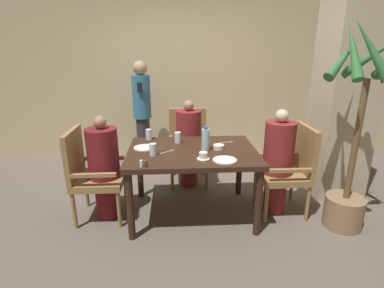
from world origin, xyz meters
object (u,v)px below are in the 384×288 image
Objects in this scene: potted_palm at (354,151)px; glass_tall_far at (178,137)px; diner_in_left_chair at (104,167)px; glass_tall_near at (153,149)px; diner_in_right_chair at (278,161)px; plate_main_right at (144,148)px; glass_tall_mid at (149,134)px; bowl_small at (219,147)px; teacup_with_saucer at (203,156)px; diner_in_far_chair at (189,143)px; water_bottle at (205,140)px; plate_main_left at (225,160)px; chair_far_side at (188,143)px; standing_host at (142,111)px; chair_left_side at (90,171)px; chair_right_side at (290,167)px.

potted_palm reaches higher than glass_tall_far.
glass_tall_near is (0.52, -0.13, 0.23)m from diner_in_left_chair.
diner_in_right_chair is 1.44m from plate_main_right.
potted_palm is 16.66× the size of glass_tall_mid.
plate_main_right is at bearing 115.58° from glass_tall_near.
teacup_with_saucer is at bearing -123.70° from bowl_small.
diner_in_far_chair is 0.83m from water_bottle.
glass_tall_mid reaches higher than bowl_small.
plate_main_left is (0.29, -1.07, 0.17)m from diner_in_far_chair.
chair_far_side is at bearing 68.78° from glass_tall_near.
standing_host is 13.01× the size of glass_tall_far.
plate_main_left is (-0.63, -0.32, 0.15)m from diner_in_right_chair.
potted_palm is at bearing -7.64° from diner_in_left_chair.
diner_in_right_chair is 1.34m from glass_tall_near.
diner_in_left_chair is 1.27m from plate_main_left.
teacup_with_saucer is at bearing -13.08° from chair_left_side.
diner_in_far_chair is 0.55m from glass_tall_far.
chair_far_side reaches higher than plate_main_left.
diner_in_left_chair reaches higher than glass_tall_far.
standing_host reaches higher than plate_main_left.
diner_in_right_chair reaches higher than chair_right_side.
glass_tall_near is 1.00× the size of glass_tall_mid.
glass_tall_mid is at bearing 130.22° from teacup_with_saucer.
glass_tall_far is at bearing 167.95° from chair_right_side.
diner_in_right_chair reaches higher than glass_tall_far.
glass_tall_far is (0.33, -0.14, 0.00)m from glass_tall_mid.
standing_host reaches higher than diner_in_left_chair.
teacup_with_saucer is at bearing -66.04° from glass_tall_far.
chair_right_side is 3.81× the size of water_bottle.
bowl_small is at bearing 56.30° from teacup_with_saucer.
diner_in_far_chair is (1.07, 0.75, 0.06)m from chair_left_side.
chair_left_side reaches higher than plate_main_left.
chair_left_side is 1.41m from plate_main_left.
chair_left_side is 4.31× the size of plate_main_left.
diner_in_right_chair is at bearing -44.02° from chair_far_side.
diner_in_left_chair is at bearing 178.53° from water_bottle.
teacup_with_saucer is (0.09, -1.01, 0.19)m from diner_in_far_chair.
water_bottle is at bearing -63.13° from standing_host.
bowl_small is 0.69m from glass_tall_near.
water_bottle is at bearing 117.54° from plate_main_left.
glass_tall_near and glass_tall_mid have the same top height.
chair_far_side is 8.06× the size of glass_tall_near.
plate_main_left is at bearing -157.53° from chair_right_side.
diner_in_right_chair reaches higher than diner_in_left_chair.
bowl_small is (-0.01, 0.34, 0.02)m from plate_main_left.
glass_tall_near is (-0.53, -0.11, -0.06)m from water_bottle.
water_bottle reaches higher than glass_tall_near.
diner_in_far_chair is 0.98× the size of diner_in_right_chair.
chair_right_side is at bearing 15.34° from teacup_with_saucer.
plate_main_left is 1.87× the size of teacup_with_saucer.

